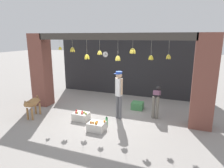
{
  "coord_description": "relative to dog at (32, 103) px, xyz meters",
  "views": [
    {
      "loc": [
        2.64,
        -6.48,
        2.94
      ],
      "look_at": [
        0.0,
        0.45,
        1.16
      ],
      "focal_mm": 32.0,
      "sensor_mm": 36.0,
      "label": 1
    }
  ],
  "objects": [
    {
      "name": "worker_stooping",
      "position": [
        4.23,
        1.74,
        0.18
      ],
      "size": [
        0.25,
        0.82,
        1.08
      ],
      "rotation": [
        0.0,
        0.0,
        0.01
      ],
      "color": "#6B665B",
      "rests_on": "ground_plane"
    },
    {
      "name": "shop_pillar_left",
      "position": [
        -0.62,
        1.34,
        0.99
      ],
      "size": [
        0.7,
        0.6,
        3.05
      ],
      "primitive_type": "cube",
      "color": "brown",
      "rests_on": "ground_plane"
    },
    {
      "name": "wall_clock",
      "position": [
        1.24,
        4.0,
        1.5
      ],
      "size": [
        0.3,
        0.03,
        0.3
      ],
      "color": "black"
    },
    {
      "name": "dog",
      "position": [
        0.0,
        0.0,
        0.0
      ],
      "size": [
        0.45,
        1.06,
        0.78
      ],
      "rotation": [
        0.0,
        0.0,
        -1.35
      ],
      "color": "#9E7042",
      "rests_on": "ground_plane"
    },
    {
      "name": "water_bottle",
      "position": [
        2.77,
        0.42,
        -0.41
      ],
      "size": [
        0.08,
        0.08,
        0.27
      ],
      "color": "#38934C",
      "rests_on": "ground_plane"
    },
    {
      "name": "shop_back_wall",
      "position": [
        2.56,
        4.08,
        0.99
      ],
      "size": [
        7.65,
        0.12,
        3.05
      ],
      "primitive_type": "cube",
      "color": "#232326",
      "rests_on": "ground_plane"
    },
    {
      "name": "storefront_awning",
      "position": [
        2.56,
        1.16,
        2.34
      ],
      "size": [
        5.75,
        0.31,
        0.97
      ],
      "color": "#3D3833"
    },
    {
      "name": "shopkeeper",
      "position": [
        2.99,
        1.04,
        0.51
      ],
      "size": [
        0.32,
        0.31,
        1.75
      ],
      "rotation": [
        0.0,
        0.0,
        2.72
      ],
      "color": "#56565B",
      "rests_on": "ground_plane"
    },
    {
      "name": "fruit_crate_oranges",
      "position": [
        2.64,
        -0.12,
        -0.4
      ],
      "size": [
        0.53,
        0.43,
        0.33
      ],
      "color": "silver",
      "rests_on": "ground_plane"
    },
    {
      "name": "produce_box_green",
      "position": [
        3.41,
        2.2,
        -0.39
      ],
      "size": [
        0.46,
        0.4,
        0.31
      ],
      "primitive_type": "cube",
      "color": "#42844C",
      "rests_on": "ground_plane"
    },
    {
      "name": "ground_plane",
      "position": [
        2.56,
        1.04,
        -0.54
      ],
      "size": [
        60.0,
        60.0,
        0.0
      ],
      "primitive_type": "plane",
      "color": "gray"
    },
    {
      "name": "shop_pillar_right",
      "position": [
        5.74,
        1.34,
        0.99
      ],
      "size": [
        0.7,
        0.6,
        3.05
      ],
      "primitive_type": "cube",
      "color": "brown",
      "rests_on": "ground_plane"
    },
    {
      "name": "fruit_crate_apples",
      "position": [
        1.77,
        0.43,
        -0.4
      ],
      "size": [
        0.55,
        0.43,
        0.33
      ],
      "color": "silver",
      "rests_on": "ground_plane"
    }
  ]
}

